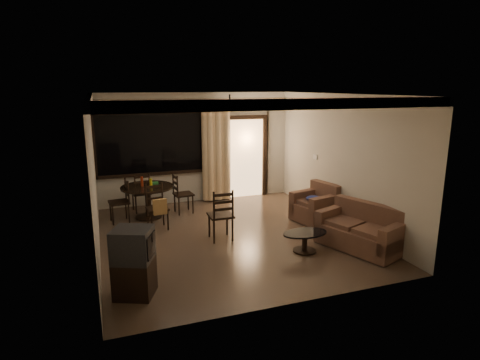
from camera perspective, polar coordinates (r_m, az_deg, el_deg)
name	(u,v)px	position (r m, az deg, el deg)	size (l,w,h in m)	color
ground	(231,236)	(8.18, -1.36, -7.93)	(5.50, 5.50, 0.00)	#7F6651
room_shell	(231,134)	(9.56, -1.36, 6.49)	(5.50, 6.70, 5.50)	beige
dining_table	(147,193)	(9.35, -13.02, -1.79)	(1.18, 1.18, 0.96)	black
dining_chair_west	(120,209)	(9.30, -16.69, -4.03)	(0.46, 0.46, 0.95)	black
dining_chair_east	(183,201)	(9.64, -8.09, -2.99)	(0.46, 0.46, 0.95)	black
dining_chair_south	(158,215)	(8.62, -11.62, -4.92)	(0.46, 0.52, 0.95)	black
dining_chair_north	(142,200)	(9.94, -13.82, -2.74)	(0.46, 0.46, 0.95)	black
tv_cabinet	(134,262)	(6.00, -14.86, -11.25)	(0.67, 0.65, 1.01)	black
sofa	(362,231)	(7.82, 16.92, -7.01)	(1.28, 1.70, 0.81)	#472521
armchair	(316,206)	(9.11, 10.81, -3.67)	(0.98, 0.98, 0.82)	#472521
coffee_table	(305,239)	(7.45, 9.20, -8.24)	(0.84, 0.51, 0.37)	black
side_chair	(221,224)	(7.91, -2.73, -6.32)	(0.47, 0.47, 1.03)	black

